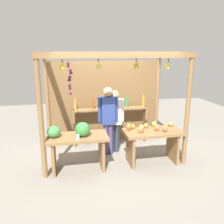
{
  "coord_description": "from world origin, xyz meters",
  "views": [
    {
      "loc": [
        -1.01,
        -5.28,
        2.5
      ],
      "look_at": [
        0.0,
        -0.17,
        1.11
      ],
      "focal_mm": 37.3,
      "sensor_mm": 36.0,
      "label": 1
    }
  ],
  "objects": [
    {
      "name": "vendor_man",
      "position": [
        -0.07,
        -0.03,
        1.01
      ],
      "size": [
        0.48,
        0.23,
        1.67
      ],
      "rotation": [
        0.0,
        0.0,
        0.18
      ],
      "color": "#514376",
      "rests_on": "ground"
    },
    {
      "name": "vendor_woman",
      "position": [
        0.11,
        0.07,
        0.94
      ],
      "size": [
        0.48,
        0.21,
        1.58
      ],
      "rotation": [
        0.0,
        0.0,
        -0.13
      ],
      "color": "#2C3C50",
      "rests_on": "ground"
    },
    {
      "name": "fruit_counter_left",
      "position": [
        -0.87,
        -0.65,
        0.66
      ],
      "size": [
        1.29,
        0.64,
        1.06
      ],
      "color": "olive",
      "rests_on": "ground"
    },
    {
      "name": "ground_plane",
      "position": [
        0.0,
        0.0,
        0.0
      ],
      "size": [
        12.0,
        12.0,
        0.0
      ],
      "primitive_type": "plane",
      "color": "gray",
      "rests_on": "ground"
    },
    {
      "name": "fruit_counter_right",
      "position": [
        0.82,
        -0.63,
        0.58
      ],
      "size": [
        1.27,
        0.64,
        0.92
      ],
      "color": "olive",
      "rests_on": "ground"
    },
    {
      "name": "bottle_shelf_unit",
      "position": [
        0.12,
        0.65,
        0.79
      ],
      "size": [
        2.02,
        0.22,
        1.34
      ],
      "color": "olive",
      "rests_on": "ground"
    },
    {
      "name": "market_stall",
      "position": [
        -0.0,
        0.41,
        1.42
      ],
      "size": [
        3.15,
        1.83,
        2.48
      ],
      "color": "olive",
      "rests_on": "ground"
    }
  ]
}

